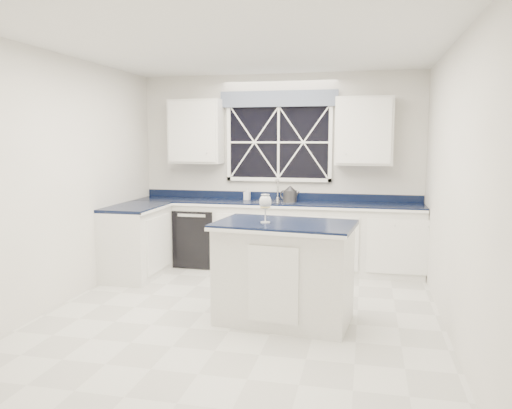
% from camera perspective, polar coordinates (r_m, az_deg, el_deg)
% --- Properties ---
extents(ground, '(4.50, 4.50, 0.00)m').
position_cam_1_polar(ground, '(5.24, -1.80, -12.56)').
color(ground, silver).
rests_on(ground, ground).
extents(back_wall, '(4.00, 0.10, 2.70)m').
position_cam_1_polar(back_wall, '(7.13, 2.64, 3.90)').
color(back_wall, silver).
rests_on(back_wall, ground).
extents(base_cabinets, '(3.99, 1.60, 0.90)m').
position_cam_1_polar(base_cabinets, '(6.86, -0.81, -3.81)').
color(base_cabinets, silver).
rests_on(base_cabinets, ground).
extents(countertop, '(3.98, 0.64, 0.04)m').
position_cam_1_polar(countertop, '(6.88, 2.19, 0.18)').
color(countertop, black).
rests_on(countertop, base_cabinets).
extents(dishwasher, '(0.60, 0.58, 0.82)m').
position_cam_1_polar(dishwasher, '(7.24, -6.45, -3.59)').
color(dishwasher, black).
rests_on(dishwasher, ground).
extents(window, '(1.65, 0.09, 1.26)m').
position_cam_1_polar(window, '(7.07, 2.60, 7.76)').
color(window, black).
rests_on(window, ground).
extents(upper_cabinets, '(3.10, 0.34, 0.90)m').
position_cam_1_polar(upper_cabinets, '(6.95, 2.42, 8.35)').
color(upper_cabinets, silver).
rests_on(upper_cabinets, ground).
extents(faucet, '(0.05, 0.20, 0.30)m').
position_cam_1_polar(faucet, '(7.05, 2.48, 1.81)').
color(faucet, silver).
rests_on(faucet, countertop).
extents(island, '(1.41, 0.94, 0.99)m').
position_cam_1_polar(island, '(4.96, 3.26, -7.69)').
color(island, silver).
rests_on(island, ground).
extents(rug, '(1.25, 0.91, 0.02)m').
position_cam_1_polar(rug, '(6.43, 1.84, -8.64)').
color(rug, '#B1B0AB').
rests_on(rug, ground).
extents(kettle, '(0.30, 0.25, 0.22)m').
position_cam_1_polar(kettle, '(6.87, 3.89, 1.18)').
color(kettle, '#303033').
rests_on(kettle, countertop).
extents(wine_glass, '(0.12, 0.12, 0.28)m').
position_cam_1_polar(wine_glass, '(4.80, 1.08, 0.17)').
color(wine_glass, silver).
rests_on(wine_glass, island).
extents(soap_bottle, '(0.09, 0.09, 0.17)m').
position_cam_1_polar(soap_bottle, '(7.06, -1.04, 1.23)').
color(soap_bottle, silver).
rests_on(soap_bottle, countertop).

